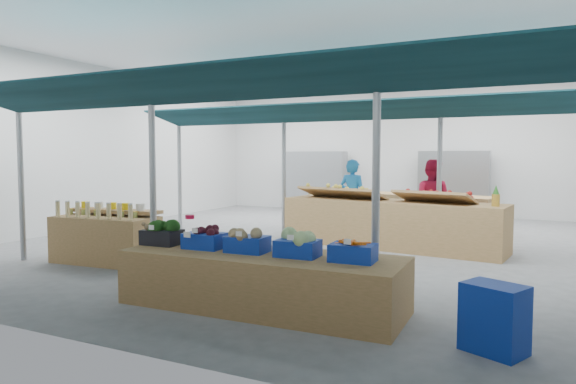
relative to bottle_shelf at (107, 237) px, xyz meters
name	(u,v)px	position (x,y,z in m)	size (l,w,h in m)	color
floor	(315,243)	(2.50, 3.48, -0.44)	(13.00, 13.00, 0.00)	slate
hall	(339,123)	(2.50, 4.92, 2.20)	(13.00, 13.00, 13.00)	silver
pole_grid	(316,159)	(3.25, 1.73, 1.37)	(10.00, 4.60, 3.00)	gray
awnings	(316,104)	(3.25, 1.73, 2.34)	(9.50, 7.08, 0.30)	black
back_shelving_left	(316,182)	(0.00, 9.48, 0.56)	(2.00, 0.50, 2.00)	#B23F33
back_shelving_right	(453,185)	(4.50, 9.48, 0.56)	(2.00, 0.50, 2.00)	#B23F33
bottle_shelf	(107,237)	(0.00, 0.00, 0.00)	(1.89, 1.24, 1.09)	olive
veg_counter	(261,281)	(3.77, -1.21, -0.10)	(3.50, 1.17, 0.68)	olive
fruit_counter	(391,224)	(4.11, 3.64, 0.04)	(4.49, 1.07, 0.96)	olive
far_counter	(396,210)	(3.45, 6.69, 0.00)	(4.95, 0.99, 0.89)	olive
crate_stack	(494,318)	(6.45, -1.50, -0.11)	(0.55, 0.38, 0.66)	#0E2C98
vendor_left	(353,198)	(2.91, 4.74, 0.45)	(0.65, 0.43, 1.80)	#1B70B5
vendor_right	(431,201)	(4.71, 4.74, 0.45)	(0.87, 0.68, 1.80)	#B31638
crate_broccoli	(162,233)	(2.27, -1.24, 0.39)	(0.52, 0.41, 0.35)	black
crate_beets	(205,238)	(2.94, -1.23, 0.37)	(0.52, 0.41, 0.29)	#0E2C98
crate_celeriac	(247,241)	(3.58, -1.21, 0.38)	(0.52, 0.41, 0.31)	#0E2C98
crate_cabbage	(298,243)	(4.25, -1.20, 0.39)	(0.52, 0.41, 0.35)	#0E2C98
crate_carrots	(353,252)	(4.93, -1.18, 0.35)	(0.52, 0.41, 0.29)	#0E2C98
sparrow	(147,227)	(2.11, -1.37, 0.48)	(0.12, 0.09, 0.11)	brown
pole_ribbon	(190,219)	(2.84, -1.40, 0.64)	(0.12, 0.12, 0.28)	red
apple_heap_yellow	(342,191)	(3.04, 3.66, 0.68)	(2.01, 1.14, 0.27)	#997247
apple_heap_red	(434,195)	(5.00, 3.42, 0.68)	(1.62, 1.04, 0.27)	#997247
pineapple	(496,196)	(6.11, 3.28, 0.70)	(0.14, 0.14, 0.39)	#8C6019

